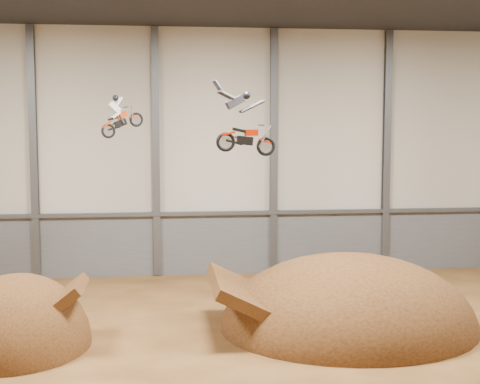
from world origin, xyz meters
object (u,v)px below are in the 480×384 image
takeoff_ramp (17,347)px  fmx_rider_b (245,119)px  landing_ramp (348,328)px  fmx_rider_a (125,111)px

takeoff_ramp → fmx_rider_b: size_ratio=2.10×
landing_ramp → fmx_rider_a: bearing=162.1°
takeoff_ramp → landing_ramp: size_ratio=0.60×
takeoff_ramp → fmx_rider_a: 10.75m
landing_ramp → fmx_rider_b: fmx_rider_b is taller
fmx_rider_b → landing_ramp: bearing=8.5°
fmx_rider_a → landing_ramp: bearing=-38.5°
takeoff_ramp → landing_ramp: 13.43m
takeoff_ramp → fmx_rider_b: (8.83, -0.30, 8.77)m
fmx_rider_b → takeoff_ramp: bearing=171.1°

